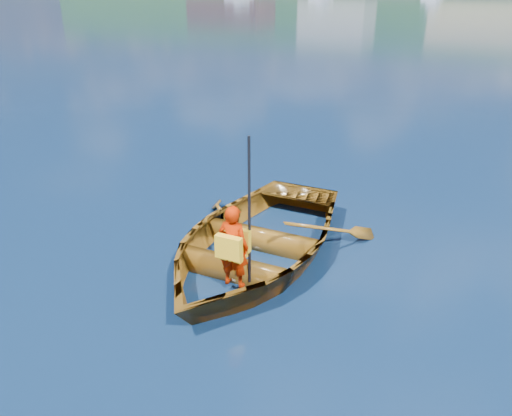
# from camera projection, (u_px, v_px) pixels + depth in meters

# --- Properties ---
(ground) EXTENTS (600.00, 600.00, 0.00)m
(ground) POSITION_uv_depth(u_px,v_px,m) (161.00, 260.00, 7.17)
(ground) COLOR #111F3D
(ground) RESTS_ON ground
(rowboat) EXTENTS (3.02, 4.17, 0.85)m
(rowboat) POSITION_uv_depth(u_px,v_px,m) (254.00, 240.00, 7.14)
(rowboat) COLOR brown
(rowboat) RESTS_ON ground
(child_paddler) EXTENTS (0.41, 0.34, 1.95)m
(child_paddler) POSITION_uv_depth(u_px,v_px,m) (234.00, 246.00, 6.18)
(child_paddler) COLOR #B91F00
(child_paddler) RESTS_ON ground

